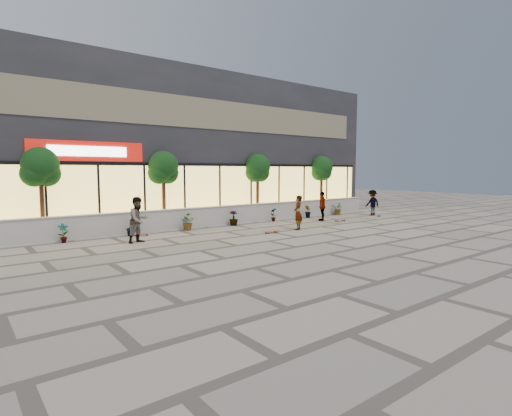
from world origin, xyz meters
TOP-DOWN VIEW (x-y plane):
  - ground at (0.00, 0.00)m, footprint 80.00×80.00m
  - planter_wall at (0.00, 7.00)m, footprint 22.00×0.42m
  - retail_building at (-0.00, 12.49)m, footprint 24.00×9.17m
  - shrub_a at (-8.50, 6.45)m, footprint 0.43×0.29m
  - shrub_b at (-5.70, 6.45)m, footprint 0.57×0.57m
  - shrub_c at (-2.90, 6.45)m, footprint 0.68×0.77m
  - shrub_d at (-0.10, 6.45)m, footprint 0.64×0.64m
  - shrub_e at (2.70, 6.45)m, footprint 0.46×0.35m
  - shrub_f at (5.50, 6.45)m, footprint 0.55×0.57m
  - shrub_g at (8.30, 6.45)m, footprint 0.77×0.84m
  - tree_west at (-9.00, 7.70)m, footprint 1.60×1.50m
  - tree_midwest at (-3.50, 7.70)m, footprint 1.60×1.50m
  - tree_mideast at (2.50, 7.70)m, footprint 1.60×1.50m
  - tree_east at (8.00, 7.70)m, footprint 1.60×1.50m
  - skater_center at (1.52, 3.20)m, footprint 0.75×0.69m
  - skater_left at (-6.05, 4.61)m, footprint 1.10×0.98m
  - skater_right_near at (5.17, 4.96)m, footprint 1.06×0.91m
  - skater_right_far at (9.80, 4.85)m, footprint 1.17×0.80m
  - skateboard_center at (-0.14, 3.25)m, footprint 0.88×0.24m
  - skateboard_left at (-5.32, 6.20)m, footprint 0.80×0.37m
  - skateboard_right_near at (5.80, 4.13)m, footprint 0.86×0.37m
  - skateboard_right_far at (9.77, 4.30)m, footprint 0.77×0.60m

SIDE VIEW (x-z plane):
  - ground at x=0.00m, z-range 0.00..0.00m
  - skateboard_left at x=-5.32m, z-range 0.03..0.12m
  - skateboard_right_far at x=9.77m, z-range 0.03..0.13m
  - skateboard_right_near at x=5.80m, z-range 0.03..0.13m
  - skateboard_center at x=-0.14m, z-range 0.03..0.14m
  - shrub_a at x=-8.50m, z-range 0.00..0.81m
  - shrub_b at x=-5.70m, z-range 0.00..0.81m
  - shrub_c at x=-2.90m, z-range 0.00..0.81m
  - shrub_d at x=-0.10m, z-range 0.00..0.81m
  - shrub_e at x=2.70m, z-range 0.00..0.81m
  - shrub_f at x=5.50m, z-range 0.00..0.81m
  - shrub_g at x=8.30m, z-range 0.00..0.81m
  - planter_wall at x=0.00m, z-range 0.00..1.04m
  - skater_right_far at x=9.80m, z-range 0.00..1.67m
  - skater_right_near at x=5.17m, z-range 0.00..1.71m
  - skater_center at x=1.52m, z-range 0.00..1.71m
  - skater_left at x=-6.05m, z-range 0.00..1.87m
  - tree_west at x=-9.00m, z-range 1.03..4.94m
  - tree_midwest at x=-3.50m, z-range 1.03..4.94m
  - tree_mideast at x=2.50m, z-range 1.03..4.94m
  - tree_east at x=8.00m, z-range 1.03..4.94m
  - retail_building at x=0.00m, z-range 0.00..8.50m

